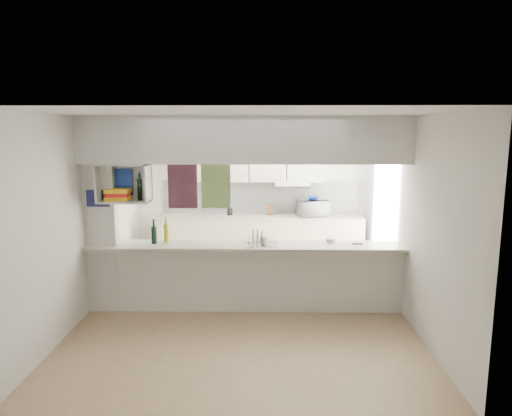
{
  "coord_description": "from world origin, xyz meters",
  "views": [
    {
      "loc": [
        0.25,
        -5.9,
        2.41
      ],
      "look_at": [
        0.14,
        0.5,
        1.33
      ],
      "focal_mm": 32.0,
      "sensor_mm": 36.0,
      "label": 1
    }
  ],
  "objects_px": {
    "bowl": "(313,198)",
    "microwave": "(313,208)",
    "dish_rack": "(260,239)",
    "wine_bottles": "(160,234)"
  },
  "relations": [
    {
      "from": "bowl",
      "to": "microwave",
      "type": "bearing_deg",
      "value": -77.84
    },
    {
      "from": "dish_rack",
      "to": "microwave",
      "type": "bearing_deg",
      "value": 60.13
    },
    {
      "from": "bowl",
      "to": "wine_bottles",
      "type": "relative_size",
      "value": 0.63
    },
    {
      "from": "wine_bottles",
      "to": "microwave",
      "type": "bearing_deg",
      "value": 41.47
    },
    {
      "from": "dish_rack",
      "to": "wine_bottles",
      "type": "xyz_separation_m",
      "value": [
        -1.34,
        0.1,
        0.04
      ]
    },
    {
      "from": "bowl",
      "to": "dish_rack",
      "type": "distance_m",
      "value": 2.33
    },
    {
      "from": "microwave",
      "to": "wine_bottles",
      "type": "xyz_separation_m",
      "value": [
        -2.27,
        -2.0,
        -0.02
      ]
    },
    {
      "from": "dish_rack",
      "to": "wine_bottles",
      "type": "bearing_deg",
      "value": 169.69
    },
    {
      "from": "bowl",
      "to": "wine_bottles",
      "type": "height_order",
      "value": "wine_bottles"
    },
    {
      "from": "microwave",
      "to": "bowl",
      "type": "height_order",
      "value": "bowl"
    }
  ]
}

